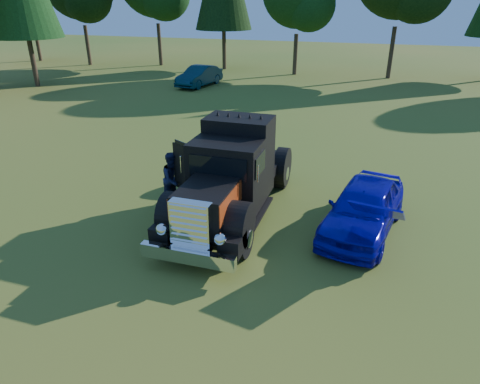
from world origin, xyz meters
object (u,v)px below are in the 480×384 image
object	(u,v)px
distant_teal_car	(199,76)
hotrod_coupe	(364,208)
spectator_far	(173,179)
spectator_near	(192,185)
diamond_t_truck	(230,179)

from	to	relation	value
distant_teal_car	hotrod_coupe	bearing A→B (deg)	-45.81
spectator_far	distant_teal_car	xyz separation A→B (m)	(-7.19, 19.57, -0.16)
hotrod_coupe	spectator_near	distance (m)	5.42
spectator_near	spectator_far	xyz separation A→B (m)	(-0.68, 0.03, 0.13)
distant_teal_car	diamond_t_truck	bearing A→B (deg)	-54.95
diamond_t_truck	distant_teal_car	distance (m)	21.87
diamond_t_truck	spectator_far	xyz separation A→B (m)	(-2.07, 0.24, -0.36)
spectator_far	diamond_t_truck	bearing A→B (deg)	-71.96
spectator_near	spectator_far	bearing A→B (deg)	97.71
diamond_t_truck	hotrod_coupe	bearing A→B (deg)	3.66
spectator_far	hotrod_coupe	bearing A→B (deg)	-65.24
diamond_t_truck	spectator_far	distance (m)	2.12
diamond_t_truck	distant_teal_car	size ratio (longest dim) A/B	1.56
spectator_near	distant_teal_car	size ratio (longest dim) A/B	0.34
diamond_t_truck	spectator_near	world-z (taller)	diamond_t_truck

